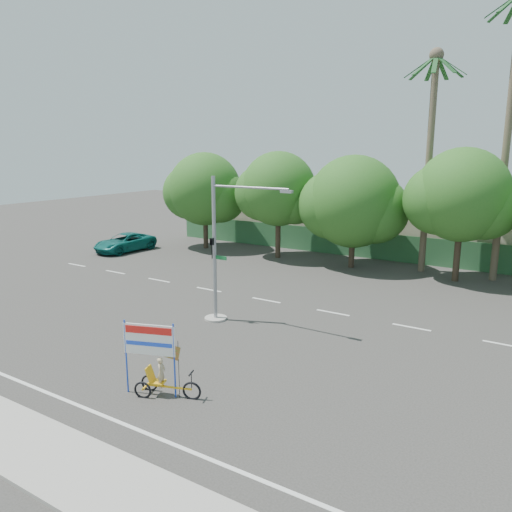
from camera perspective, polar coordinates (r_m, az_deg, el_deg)
The scene contains 14 objects.
ground at distance 20.51m, azimuth -5.75°, elevation -11.59°, with size 120.00×120.00×0.00m, color #33302D.
sidewalk_near at distance 15.98m, azimuth -23.59°, elevation -19.76°, with size 50.00×2.40×0.12m, color gray.
fence at distance 38.73m, azimuth 14.16°, elevation 1.04°, with size 38.00×0.08×2.00m, color #336B3D.
building_left at distance 46.54m, azimuth 4.23°, elevation 4.46°, with size 12.00×8.00×4.00m, color beige.
building_right at distance 41.38m, azimuth 26.79°, elevation 1.92°, with size 14.00×8.00×3.60m, color beige.
tree_far_left at distance 41.76m, azimuth -5.92°, elevation 7.36°, with size 7.14×6.00×7.96m.
tree_left at distance 37.82m, azimuth 2.51°, elevation 7.36°, with size 6.66×5.60×8.07m.
tree_center at distance 35.30m, azimuth 11.02°, elevation 5.83°, with size 7.62×6.40×7.85m.
tree_right at distance 33.34m, azimuth 22.40°, elevation 6.11°, with size 6.90×5.80×8.36m.
palm_tall at distance 34.47m, azimuth 27.04°, elevation 14.61°, with size 3.73×3.79×17.45m.
palm_short at distance 35.17m, azimuth 19.32°, elevation 12.54°, with size 3.73×3.79×14.45m.
traffic_signal at distance 23.88m, azimuth -4.19°, elevation -0.73°, with size 4.72×1.10×7.00m.
trike_billboard at distance 17.53m, azimuth -11.20°, elevation -12.24°, with size 2.58×1.16×2.66m.
pickup_truck at distance 42.10m, azimuth -14.76°, elevation 1.51°, with size 2.42×5.24×1.46m, color #0E635C.
Camera 1 is at (11.68, -14.71, 8.26)m, focal length 35.00 mm.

